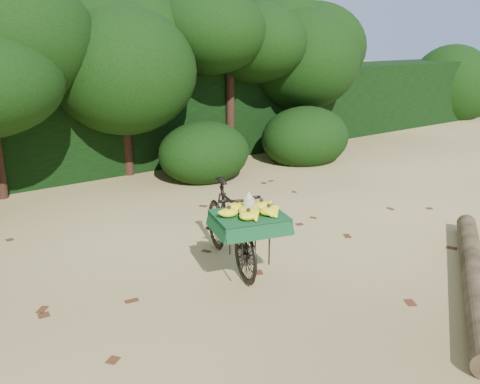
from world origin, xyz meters
TOP-DOWN VIEW (x-y plane):
  - ground at (0.00, 0.00)m, footprint 80.00×80.00m
  - vendor_bicycle at (-0.20, 0.98)m, footprint 1.00×1.80m
  - fallen_log at (1.62, -0.94)m, footprint 2.92×2.07m
  - hedge_backdrop at (0.00, 6.30)m, footprint 26.00×1.80m
  - tree_row at (-0.65, 5.50)m, footprint 14.50×2.00m
  - bush_clumps at (0.50, 4.30)m, footprint 8.80×1.70m
  - leaf_litter at (0.00, 0.65)m, footprint 7.00×7.30m

SIDE VIEW (x-z plane):
  - ground at x=0.00m, z-range 0.00..0.00m
  - leaf_litter at x=0.00m, z-range 0.00..0.01m
  - fallen_log at x=1.62m, z-range 0.00..0.24m
  - bush_clumps at x=0.50m, z-range 0.00..0.90m
  - vendor_bicycle at x=-0.20m, z-range 0.01..1.00m
  - hedge_backdrop at x=0.00m, z-range 0.00..1.80m
  - tree_row at x=-0.65m, z-range 0.00..4.00m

